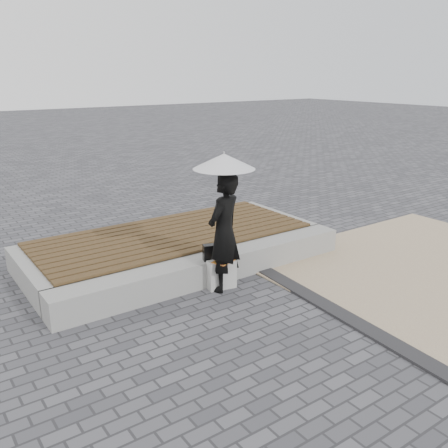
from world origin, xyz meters
The scene contains 10 objects.
ground centered at (0.00, 0.00, 0.00)m, with size 80.00×80.00×0.00m, color #535358.
edging_band centered at (0.75, -0.50, 0.02)m, with size 0.25×5.20×0.04m, color #28282A.
seating_ledge centered at (0.00, 1.60, 0.20)m, with size 5.00×0.45×0.40m, color gray.
timber_platform centered at (0.00, 2.80, 0.20)m, with size 5.00×2.00×0.40m, color gray.
timber_decking centered at (0.00, 2.80, 0.42)m, with size 4.60×2.00×0.04m, color brown, non-canonical shape.
woman centered at (-0.02, 1.24, 0.87)m, with size 0.64×0.42×1.75m, color black.
parasol centered at (-0.02, 1.24, 1.90)m, with size 0.86×0.86×1.10m.
handbag centered at (-0.05, 1.44, 0.52)m, with size 0.34×0.12×0.24m, color black.
canvas_tote centered at (-0.04, 1.27, 0.22)m, with size 0.41×0.17×0.44m, color beige.
magazine centered at (-0.04, 1.22, 0.44)m, with size 0.30×0.22×0.01m, color red.
Camera 1 is at (-3.79, -4.14, 3.06)m, focal length 38.93 mm.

